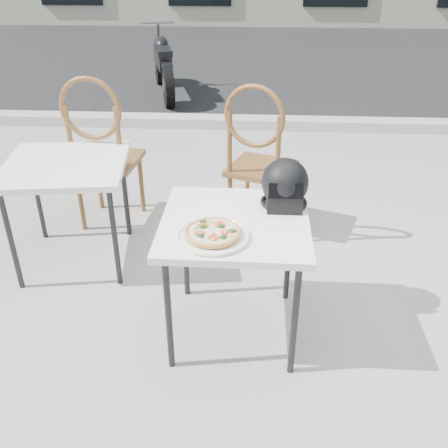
# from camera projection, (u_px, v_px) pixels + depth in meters

# --- Properties ---
(ground) EXTENTS (80.00, 80.00, 0.00)m
(ground) POSITION_uv_depth(u_px,v_px,m) (286.00, 275.00, 3.31)
(ground) COLOR #A19D98
(ground) RESTS_ON ground
(street_asphalt) EXTENTS (30.00, 8.00, 0.00)m
(street_asphalt) POSITION_uv_depth(u_px,v_px,m) (268.00, 59.00, 9.39)
(street_asphalt) COLOR black
(street_asphalt) RESTS_ON ground
(curb) EXTENTS (30.00, 0.25, 0.12)m
(curb) POSITION_uv_depth(u_px,v_px,m) (274.00, 123.00, 5.89)
(curb) COLOR #ACA9A1
(curb) RESTS_ON ground
(cafe_table_main) EXTENTS (0.75, 0.75, 0.71)m
(cafe_table_main) POSITION_uv_depth(u_px,v_px,m) (235.00, 231.00, 2.54)
(cafe_table_main) COLOR white
(cafe_table_main) RESTS_ON ground
(plate) EXTENTS (0.46, 0.46, 0.02)m
(plate) POSITION_uv_depth(u_px,v_px,m) (213.00, 236.00, 2.35)
(plate) COLOR white
(plate) RESTS_ON cafe_table_main
(pizza) EXTENTS (0.35, 0.35, 0.03)m
(pizza) POSITION_uv_depth(u_px,v_px,m) (213.00, 232.00, 2.34)
(pizza) COLOR tan
(pizza) RESTS_ON plate
(helmet) EXTENTS (0.25, 0.26, 0.26)m
(helmet) POSITION_uv_depth(u_px,v_px,m) (285.00, 186.00, 2.59)
(helmet) COLOR black
(helmet) RESTS_ON cafe_table_main
(cafe_chair_main) EXTENTS (0.56, 0.56, 1.14)m
(cafe_chair_main) POSITION_uv_depth(u_px,v_px,m) (258.00, 153.00, 3.49)
(cafe_chair_main) COLOR brown
(cafe_chair_main) RESTS_ON ground
(cafe_table_side) EXTENTS (0.85, 0.85, 0.72)m
(cafe_table_side) POSITION_uv_depth(u_px,v_px,m) (66.00, 172.00, 3.16)
(cafe_table_side) COLOR white
(cafe_table_side) RESTS_ON ground
(cafe_chair_side) EXTENTS (0.49, 0.49, 1.17)m
(cafe_chair_side) POSITION_uv_depth(u_px,v_px,m) (102.00, 146.00, 3.57)
(cafe_chair_side) COLOR brown
(cafe_chair_side) RESTS_ON ground
(motorcycle) EXTENTS (0.65, 1.83, 0.93)m
(motorcycle) POSITION_uv_depth(u_px,v_px,m) (163.00, 66.00, 7.01)
(motorcycle) COLOR black
(motorcycle) RESTS_ON street_asphalt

